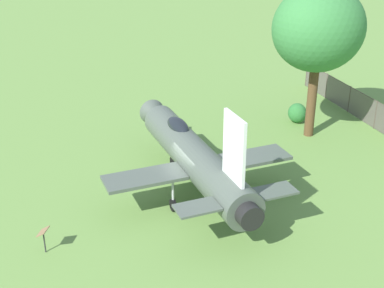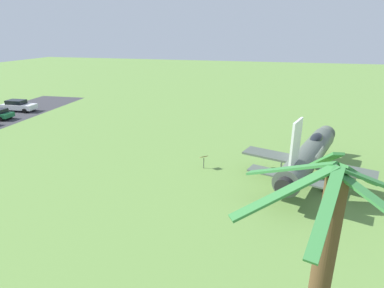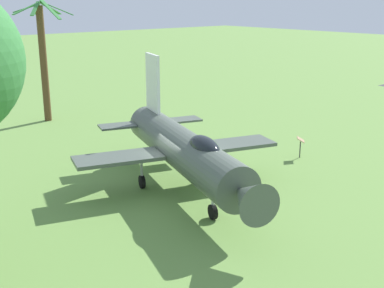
{
  "view_description": "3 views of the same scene",
  "coord_description": "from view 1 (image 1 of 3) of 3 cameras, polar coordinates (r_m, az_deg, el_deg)",
  "views": [
    {
      "loc": [
        -15.26,
        -17.77,
        13.53
      ],
      "look_at": [
        -0.42,
        -0.23,
        2.93
      ],
      "focal_mm": 50.6,
      "sensor_mm": 36.0,
      "label": 1
    },
    {
      "loc": [
        -2.76,
        -23.19,
        10.72
      ],
      "look_at": [
        -9.31,
        1.81,
        1.5
      ],
      "focal_mm": 29.72,
      "sensor_mm": 36.0,
      "label": 2
    },
    {
      "loc": [
        13.26,
        16.12,
        8.32
      ],
      "look_at": [
        -0.53,
        0.01,
        2.1
      ],
      "focal_mm": 46.66,
      "sensor_mm": 36.0,
      "label": 3
    }
  ],
  "objects": [
    {
      "name": "shade_tree",
      "position": [
        32.28,
        13.21,
        11.73
      ],
      "size": [
        5.64,
        5.09,
        9.15
      ],
      "color": "brown",
      "rests_on": "ground_plane"
    },
    {
      "name": "shrub_by_tree",
      "position": [
        35.85,
        11.04,
        3.23
      ],
      "size": [
        1.13,
        1.26,
        1.3
      ],
      "color": "#2D7033",
      "rests_on": "ground_plane"
    },
    {
      "name": "display_jet",
      "position": [
        26.41,
        0.07,
        -1.11
      ],
      "size": [
        9.35,
        12.36,
        5.69
      ],
      "rotation": [
        0.0,
        0.0,
        1.26
      ],
      "color": "#4C564C",
      "rests_on": "ground_plane"
    },
    {
      "name": "info_plaque",
      "position": [
        23.3,
        -15.39,
        -9.21
      ],
      "size": [
        0.71,
        0.69,
        1.14
      ],
      "color": "#333333",
      "rests_on": "ground_plane"
    },
    {
      "name": "ground_plane",
      "position": [
        27.05,
        0.37,
        -5.26
      ],
      "size": [
        200.0,
        200.0,
        0.0
      ],
      "primitive_type": "plane",
      "color": "#668E42"
    }
  ]
}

